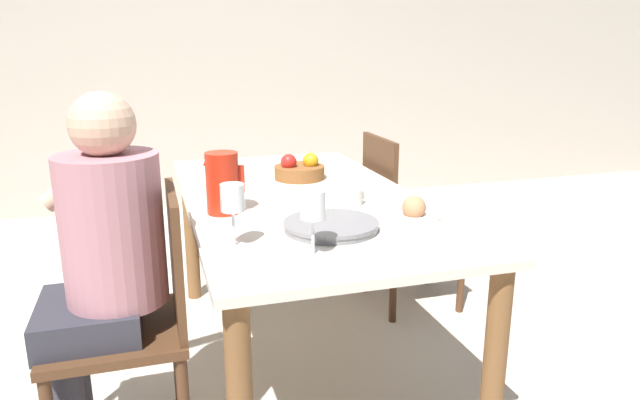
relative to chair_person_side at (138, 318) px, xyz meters
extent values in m
plane|color=beige|center=(0.63, 0.37, -0.48)|extent=(20.00, 20.00, 0.00)
cube|color=beige|center=(0.63, 3.05, 0.82)|extent=(10.00, 0.06, 2.60)
cube|color=silver|center=(0.63, 0.37, 0.24)|extent=(0.89, 1.72, 0.03)
cylinder|color=brown|center=(1.02, -0.43, -0.13)|extent=(0.07, 0.07, 0.71)
cylinder|color=brown|center=(0.25, 1.17, -0.13)|extent=(0.07, 0.07, 0.71)
cylinder|color=brown|center=(1.02, 1.17, -0.13)|extent=(0.07, 0.07, 0.71)
cylinder|color=#51331E|center=(-0.25, 0.18, -0.27)|extent=(0.04, 0.04, 0.43)
cylinder|color=#51331E|center=(0.12, 0.18, -0.27)|extent=(0.04, 0.04, 0.43)
cube|color=#51331E|center=(-0.07, 0.00, -0.04)|extent=(0.42, 0.42, 0.03)
cube|color=#51331E|center=(0.13, 0.00, 0.19)|extent=(0.03, 0.39, 0.43)
cylinder|color=#51331E|center=(1.52, 0.97, -0.27)|extent=(0.04, 0.04, 0.43)
cylinder|color=#51331E|center=(1.52, 0.60, -0.27)|extent=(0.04, 0.04, 0.43)
cylinder|color=#51331E|center=(1.15, 0.97, -0.27)|extent=(0.04, 0.04, 0.43)
cylinder|color=#51331E|center=(1.15, 0.60, -0.27)|extent=(0.04, 0.04, 0.43)
cube|color=#51331E|center=(1.34, 0.78, -0.04)|extent=(0.42, 0.42, 0.03)
cube|color=#51331E|center=(1.14, 0.78, 0.19)|extent=(0.03, 0.39, 0.43)
cylinder|color=#33333D|center=(-0.21, 0.08, -0.25)|extent=(0.09, 0.09, 0.46)
cube|color=#33333D|center=(-0.14, 0.00, 0.02)|extent=(0.30, 0.34, 0.11)
cylinder|color=#B77A84|center=(-0.05, 0.00, 0.30)|extent=(0.30, 0.30, 0.46)
sphere|color=#D6AD8E|center=(-0.05, 0.00, 0.61)|extent=(0.19, 0.19, 0.19)
cylinder|color=#D6AD8E|center=(-0.15, 0.21, 0.41)|extent=(0.25, 0.06, 0.20)
cylinder|color=red|center=(0.31, 0.22, 0.37)|extent=(0.12, 0.12, 0.22)
cube|color=red|center=(0.38, 0.22, 0.38)|extent=(0.02, 0.02, 0.10)
cone|color=red|center=(0.26, 0.22, 0.45)|extent=(0.04, 0.04, 0.04)
cylinder|color=white|center=(0.29, -0.14, 0.26)|extent=(0.07, 0.07, 0.00)
cylinder|color=white|center=(0.29, -0.14, 0.31)|extent=(0.01, 0.01, 0.11)
cylinder|color=white|center=(0.29, -0.14, 0.41)|extent=(0.07, 0.07, 0.08)
cylinder|color=white|center=(0.49, -0.28, 0.26)|extent=(0.07, 0.07, 0.00)
cylinder|color=white|center=(0.49, -0.28, 0.31)|extent=(0.01, 0.01, 0.11)
cylinder|color=white|center=(0.49, -0.28, 0.41)|extent=(0.07, 0.07, 0.08)
cylinder|color=orange|center=(0.49, -0.28, 0.39)|extent=(0.06, 0.06, 0.04)
cylinder|color=silver|center=(0.77, 0.17, 0.26)|extent=(0.15, 0.15, 0.01)
cylinder|color=silver|center=(0.77, 0.17, 0.29)|extent=(0.09, 0.09, 0.06)
cube|color=silver|center=(0.82, 0.17, 0.30)|extent=(0.01, 0.01, 0.03)
cylinder|color=gray|center=(0.61, -0.08, 0.27)|extent=(0.30, 0.30, 0.02)
cylinder|color=gray|center=(0.61, -0.08, 0.28)|extent=(0.31, 0.31, 0.01)
cylinder|color=silver|center=(0.93, -0.03, 0.26)|extent=(0.18, 0.18, 0.01)
sphere|color=tan|center=(0.93, -0.03, 0.30)|extent=(0.08, 0.08, 0.08)
cylinder|color=brown|center=(0.71, 0.66, 0.29)|extent=(0.22, 0.22, 0.06)
sphere|color=gold|center=(0.76, 0.66, 0.34)|extent=(0.07, 0.07, 0.07)
sphere|color=red|center=(0.66, 0.66, 0.34)|extent=(0.07, 0.07, 0.07)
camera|label=1|loc=(0.07, -1.73, 0.83)|focal=32.00mm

